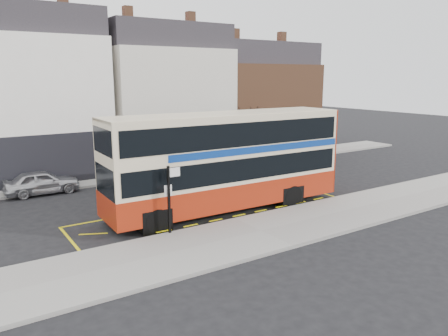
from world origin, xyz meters
TOP-DOWN VIEW (x-y plane):
  - ground at (0.00, 0.00)m, footprint 120.00×120.00m
  - pavement at (0.00, -2.30)m, footprint 40.00×4.00m
  - kerb at (0.00, -0.38)m, footprint 40.00×0.15m
  - far_pavement at (0.00, 11.00)m, footprint 50.00×3.00m
  - road_markings at (0.00, 1.60)m, footprint 14.00×3.40m
  - terrace_left at (-5.50, 14.99)m, footprint 8.00×8.01m
  - terrace_green_shop at (3.50, 14.99)m, footprint 9.00×8.01m
  - terrace_right at (12.50, 14.99)m, footprint 9.00×8.01m
  - double_decker_bus at (0.68, 1.34)m, footprint 12.21×3.08m
  - bus_stop_post at (-3.30, -0.39)m, footprint 0.71×0.12m
  - car_silver at (-6.48, 9.58)m, footprint 4.05×1.66m
  - car_grey at (1.63, 9.37)m, footprint 4.59×1.64m
  - car_white at (10.08, 8.88)m, footprint 4.90×2.41m
  - street_tree_right at (8.75, 10.93)m, footprint 2.56×2.56m

SIDE VIEW (x-z plane):
  - ground at x=0.00m, z-range 0.00..0.00m
  - road_markings at x=0.00m, z-range 0.00..0.01m
  - pavement at x=0.00m, z-range 0.00..0.15m
  - kerb at x=0.00m, z-range 0.00..0.15m
  - far_pavement at x=0.00m, z-range 0.00..0.15m
  - car_white at x=10.08m, z-range 0.00..1.37m
  - car_silver at x=-6.48m, z-range 0.00..1.38m
  - car_grey at x=1.63m, z-range 0.00..1.51m
  - bus_stop_post at x=-3.30m, z-range 0.45..3.31m
  - double_decker_bus at x=0.68m, z-range 0.12..4.98m
  - street_tree_right at x=8.75m, z-range 1.00..6.54m
  - terrace_right at x=12.50m, z-range -0.58..9.72m
  - terrace_green_shop at x=3.50m, z-range -0.58..10.72m
  - terrace_left at x=-5.50m, z-range -0.58..11.22m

